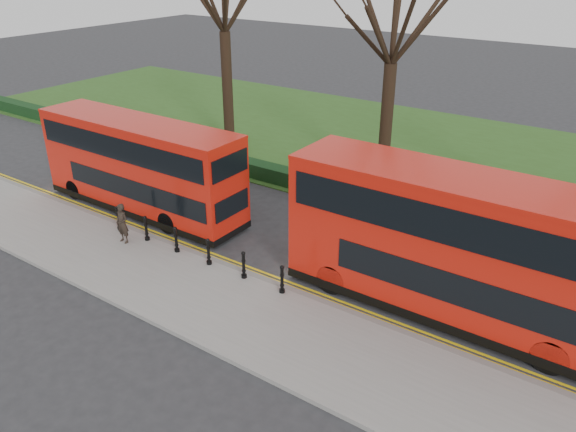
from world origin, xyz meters
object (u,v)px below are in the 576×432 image
Objects in this scene: bus_rear at (471,252)px; pedestrian at (122,223)px; bollard_row at (192,246)px; bus_lead at (141,167)px.

bus_rear reaches higher than pedestrian.
bus_rear is 13.01m from pedestrian.
bollard_row is at bearing -166.24° from bus_rear.
bus_lead is 14.47m from bus_rear.
bollard_row is at bearing -23.55° from bus_lead.
bus_lead is at bearing 156.45° from bollard_row.
bus_lead is at bearing -179.35° from bus_rear.
bus_lead reaches higher than bollard_row.
pedestrian reaches higher than bollard_row.
bus_lead reaches higher than pedestrian.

